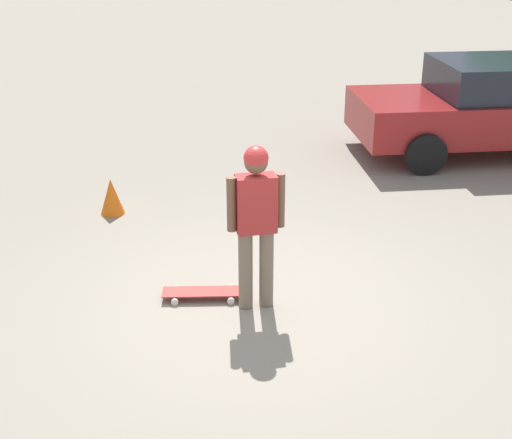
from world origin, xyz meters
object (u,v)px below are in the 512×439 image
Objects in this scene: person at (256,214)px; skateboard at (203,292)px; car_parked_near at (490,106)px; traffic_cone at (112,196)px.

skateboard is (-0.29, 0.47, -0.91)m from person.
car_parked_near is at bearing -133.33° from skateboard.
person is at bearing 46.63° from car_parked_near.
skateboard is 1.61× the size of traffic_cone.
traffic_cone is (0.26, 2.97, -0.74)m from person.
car_parked_near is 6.13m from traffic_cone.
person is 3.49× the size of traffic_cone.
person is 0.37× the size of car_parked_near.
person is 2.17× the size of skateboard.
skateboard is at bearing 42.05° from car_parked_near.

